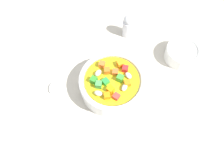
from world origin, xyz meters
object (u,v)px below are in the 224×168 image
Objects in this scene: soup_bowl_main at (112,84)px; spoon at (58,68)px; pepper_shaker at (128,26)px; side_bowl_small at (182,53)px.

soup_bowl_main is 0.83× the size of spoon.
spoon is 25.01cm from pepper_shaker.
side_bowl_small reaches higher than spoon.
side_bowl_small is 1.23× the size of pepper_shaker.
pepper_shaker reaches higher than spoon.
spoon is 2.65× the size of pepper_shaker.
pepper_shaker is (-18.46, -8.53, 0.66)cm from soup_bowl_main.
pepper_shaker reaches higher than side_bowl_small.
soup_bowl_main is at bearing -23.55° from side_bowl_small.
soup_bowl_main is 17.44cm from spoon.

